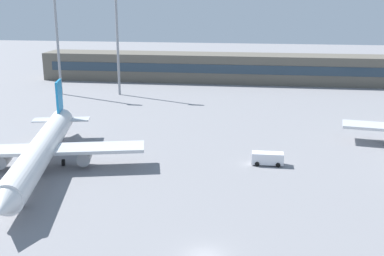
{
  "coord_description": "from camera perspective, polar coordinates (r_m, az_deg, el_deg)",
  "views": [
    {
      "loc": [
        4.81,
        -44.37,
        26.95
      ],
      "look_at": [
        -7.03,
        40.0,
        3.0
      ],
      "focal_mm": 43.81,
      "sensor_mm": 36.0,
      "label": 1
    }
  ],
  "objects": [
    {
      "name": "terminal_building",
      "position": [
        154.33,
        6.17,
        7.25
      ],
      "size": [
        131.63,
        12.13,
        9.0
      ],
      "color": "#5B564C",
      "rests_on": "ground_plane"
    },
    {
      "name": "floodlight_tower_west",
      "position": [
        133.34,
        -9.09,
        11.06
      ],
      "size": [
        3.2,
        0.8,
        29.08
      ],
      "color": "gray",
      "rests_on": "ground_plane"
    },
    {
      "name": "airplane_near",
      "position": [
        77.76,
        -17.88,
        -2.62
      ],
      "size": [
        32.66,
        46.11,
        11.54
      ],
      "color": "silver",
      "rests_on": "ground_plane"
    },
    {
      "name": "service_van_white",
      "position": [
        78.77,
        9.2,
        -3.66
      ],
      "size": [
        5.22,
        2.35,
        2.08
      ],
      "color": "white",
      "rests_on": "ground_plane"
    },
    {
      "name": "floodlight_tower_east",
      "position": [
        137.47,
        -16.13,
        11.04
      ],
      "size": [
        3.2,
        0.8,
        30.25
      ],
      "color": "gray",
      "rests_on": "ground_plane"
    },
    {
      "name": "ground_plane",
      "position": [
        88.7,
        4.51,
        -2.04
      ],
      "size": [
        400.0,
        400.0,
        0.0
      ],
      "primitive_type": "plane",
      "color": "gray"
    }
  ]
}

